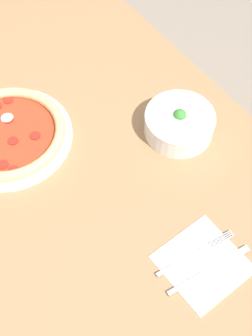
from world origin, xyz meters
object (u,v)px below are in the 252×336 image
object	(u,v)px
pizza	(7,134)
fork	(195,254)
knife	(206,272)
bowl	(180,122)

from	to	relation	value
pizza	fork	bearing A→B (deg)	19.69
pizza	knife	distance (m)	0.58
pizza	bowl	bearing A→B (deg)	58.23
pizza	fork	xyz separation A→B (m)	(0.51, 0.18, -0.01)
bowl	fork	size ratio (longest dim) A/B	0.90
bowl	knife	bearing A→B (deg)	-29.95
bowl	knife	world-z (taller)	bowl
pizza	knife	xyz separation A→B (m)	(0.55, 0.17, -0.01)
knife	pizza	bearing A→B (deg)	112.57
bowl	knife	xyz separation A→B (m)	(0.33, -0.19, -0.03)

